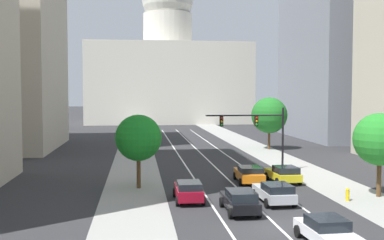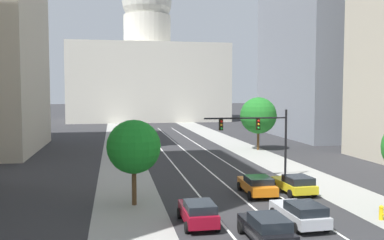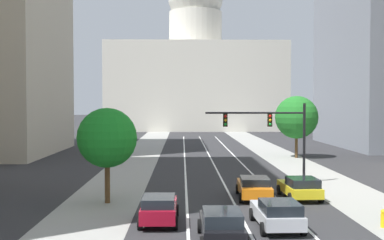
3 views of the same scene
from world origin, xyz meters
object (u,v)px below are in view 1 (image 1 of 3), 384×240
(car_black, at_px, (240,201))
(fire_hydrant, at_px, (347,194))
(street_tree_near_right, at_px, (380,139))
(traffic_signal_mast, at_px, (258,127))
(car_yellow, at_px, (284,174))
(street_tree_mid_right, at_px, (269,115))
(car_orange, at_px, (249,174))
(street_tree_mid_left, at_px, (138,138))
(capitol_building, at_px, (168,72))
(car_white, at_px, (327,231))
(car_crimson, at_px, (188,191))
(car_silver, at_px, (275,192))

(car_black, height_order, fire_hydrant, car_black)
(street_tree_near_right, bearing_deg, traffic_signal_mast, 116.55)
(car_yellow, bearing_deg, fire_hydrant, -163.81)
(car_black, xyz_separation_m, street_tree_mid_right, (11.00, 32.16, 3.75))
(car_orange, distance_m, street_tree_mid_left, 9.75)
(capitol_building, height_order, street_tree_mid_left, capitol_building)
(fire_hydrant, relative_size, street_tree_mid_left, 0.16)
(street_tree_near_right, bearing_deg, car_black, -163.03)
(fire_hydrant, xyz_separation_m, street_tree_mid_left, (-14.37, 6.08, 3.50))
(car_white, bearing_deg, traffic_signal_mast, -8.47)
(car_white, height_order, street_tree_mid_left, street_tree_mid_left)
(car_crimson, relative_size, car_white, 0.94)
(fire_hydrant, distance_m, street_tree_mid_right, 30.27)
(car_orange, height_order, car_silver, car_silver)
(car_black, xyz_separation_m, car_orange, (2.87, 9.53, -0.02))
(capitol_building, xyz_separation_m, street_tree_mid_right, (9.56, -60.00, -8.25))
(car_black, height_order, car_orange, car_black)
(car_orange, xyz_separation_m, fire_hydrant, (5.23, -7.22, -0.28))
(street_tree_mid_right, xyz_separation_m, street_tree_near_right, (-0.07, -28.83, -0.37))
(car_orange, height_order, street_tree_mid_left, street_tree_mid_left)
(car_crimson, xyz_separation_m, car_silver, (5.76, -1.11, -0.02))
(street_tree_mid_right, bearing_deg, car_orange, -109.76)
(fire_hydrant, distance_m, street_tree_near_right, 4.76)
(traffic_signal_mast, relative_size, street_tree_near_right, 1.25)
(car_crimson, bearing_deg, fire_hydrant, -95.03)
(car_orange, bearing_deg, fire_hydrant, -141.41)
(capitol_building, bearing_deg, car_orange, -89.01)
(car_orange, bearing_deg, street_tree_near_right, -124.88)
(car_crimson, distance_m, car_yellow, 10.50)
(street_tree_near_right, bearing_deg, car_white, -128.81)
(car_yellow, height_order, street_tree_mid_right, street_tree_mid_right)
(car_orange, xyz_separation_m, car_silver, (0.01, -7.30, 0.01))
(car_silver, bearing_deg, car_yellow, -23.64)
(car_yellow, height_order, street_tree_near_right, street_tree_near_right)
(car_orange, height_order, car_crimson, car_crimson)
(car_crimson, bearing_deg, car_yellow, -54.94)
(car_orange, bearing_deg, street_tree_mid_right, -17.08)
(capitol_building, xyz_separation_m, traffic_signal_mast, (3.61, -77.05, -8.54))
(traffic_signal_mast, bearing_deg, car_yellow, -82.98)
(traffic_signal_mast, xyz_separation_m, fire_hydrant, (3.06, -12.80, -3.77))
(capitol_building, xyz_separation_m, car_black, (-1.44, -92.16, -12.00))
(car_yellow, height_order, traffic_signal_mast, traffic_signal_mast)
(car_orange, bearing_deg, street_tree_mid_left, 99.79)
(car_orange, bearing_deg, car_silver, -177.24)
(car_white, relative_size, street_tree_near_right, 0.71)
(car_black, relative_size, street_tree_mid_right, 0.62)
(car_yellow, distance_m, street_tree_mid_left, 12.48)
(car_white, distance_m, street_tree_near_right, 13.30)
(traffic_signal_mast, distance_m, street_tree_mid_left, 13.16)
(car_white, bearing_deg, car_orange, -2.77)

